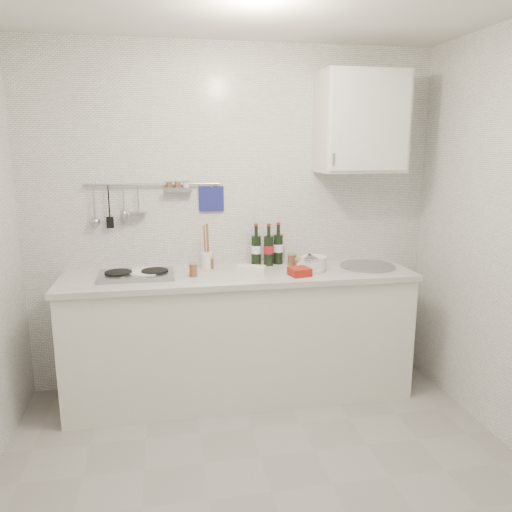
{
  "coord_description": "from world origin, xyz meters",
  "views": [
    {
      "loc": [
        -0.49,
        -2.25,
        1.78
      ],
      "look_at": [
        0.08,
        0.9,
        1.08
      ],
      "focal_mm": 35.0,
      "sensor_mm": 36.0,
      "label": 1
    }
  ],
  "objects": [
    {
      "name": "plate_stack_hob",
      "position": [
        -0.64,
        1.11,
        0.94
      ],
      "size": [
        0.26,
        0.26,
        0.04
      ],
      "rotation": [
        0.0,
        0.0,
        0.12
      ],
      "color": "teal",
      "rests_on": "counter"
    },
    {
      "name": "jar_a",
      "position": [
        -0.19,
        1.26,
        0.96
      ],
      "size": [
        0.07,
        0.07,
        0.09
      ],
      "rotation": [
        0.0,
        0.0,
        -0.15
      ],
      "color": "brown",
      "rests_on": "counter"
    },
    {
      "name": "floor",
      "position": [
        0.0,
        0.0,
        0.0
      ],
      "size": [
        3.0,
        3.0,
        0.0
      ],
      "primitive_type": "plane",
      "color": "gray",
      "rests_on": "ground"
    },
    {
      "name": "jar_d",
      "position": [
        -0.32,
        1.05,
        0.97
      ],
      "size": [
        0.06,
        0.06,
        0.1
      ],
      "rotation": [
        0.0,
        0.0,
        -0.1
      ],
      "color": "brown",
      "rests_on": "counter"
    },
    {
      "name": "wall_cabinet",
      "position": [
        0.9,
        1.22,
        1.95
      ],
      "size": [
        0.6,
        0.38,
        0.7
      ],
      "color": "silver",
      "rests_on": "back_wall"
    },
    {
      "name": "wall_rail",
      "position": [
        -0.6,
        1.37,
        1.43
      ],
      "size": [
        0.98,
        0.09,
        0.34
      ],
      "color": "#93969B",
      "rests_on": "back_wall"
    },
    {
      "name": "jar_b",
      "position": [
        0.42,
        1.26,
        0.96
      ],
      "size": [
        0.07,
        0.07,
        0.09
      ],
      "rotation": [
        0.0,
        0.0,
        0.08
      ],
      "color": "brown",
      "rests_on": "counter"
    },
    {
      "name": "counter",
      "position": [
        0.01,
        1.1,
        0.43
      ],
      "size": [
        2.44,
        0.64,
        0.96
      ],
      "color": "silver",
      "rests_on": "floor"
    },
    {
      "name": "strawberry_punnet",
      "position": [
        0.39,
        0.94,
        0.95
      ],
      "size": [
        0.15,
        0.15,
        0.05
      ],
      "primitive_type": "cube",
      "rotation": [
        0.0,
        0.0,
        0.19
      ],
      "color": "#A52912",
      "rests_on": "counter"
    },
    {
      "name": "plate_stack_sink",
      "position": [
        0.52,
        1.08,
        0.97
      ],
      "size": [
        0.24,
        0.23,
        0.1
      ],
      "rotation": [
        0.0,
        0.0,
        -0.21
      ],
      "color": "white",
      "rests_on": "counter"
    },
    {
      "name": "utensil_crock",
      "position": [
        -0.21,
        1.26,
        1.0
      ],
      "size": [
        0.08,
        0.08,
        0.33
      ],
      "rotation": [
        0.0,
        0.0,
        -0.2
      ],
      "color": "white",
      "rests_on": "counter"
    },
    {
      "name": "jar_c",
      "position": [
        0.44,
        1.17,
        0.96
      ],
      "size": [
        0.06,
        0.06,
        0.07
      ],
      "rotation": [
        0.0,
        0.0,
        0.04
      ],
      "color": "brown",
      "rests_on": "counter"
    },
    {
      "name": "wine_bottles",
      "position": [
        0.24,
        1.3,
        1.07
      ],
      "size": [
        0.24,
        0.12,
        0.31
      ],
      "rotation": [
        0.0,
        0.0,
        0.13
      ],
      "color": "black",
      "rests_on": "counter"
    },
    {
      "name": "butter_dish",
      "position": [
        0.08,
        1.05,
        0.95
      ],
      "size": [
        0.21,
        0.16,
        0.06
      ],
      "primitive_type": "cube",
      "rotation": [
        0.0,
        0.0,
        -0.38
      ],
      "color": "white",
      "rests_on": "counter"
    },
    {
      "name": "back_wall",
      "position": [
        0.0,
        1.4,
        1.25
      ],
      "size": [
        3.0,
        0.02,
        2.5
      ],
      "primitive_type": "cube",
      "color": "silver",
      "rests_on": "floor"
    }
  ]
}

